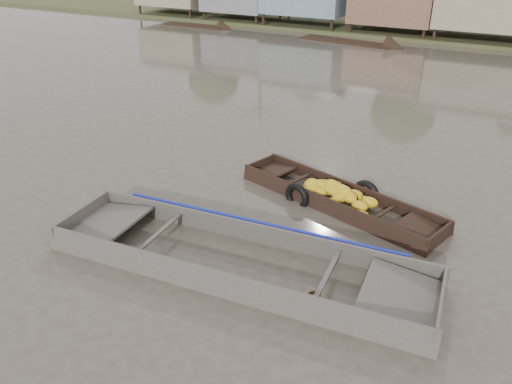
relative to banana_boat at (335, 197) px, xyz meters
The scene contains 3 objects.
ground 3.65m from the banana_boat, 119.37° to the right, with size 120.00×120.00×0.00m, color #4A4339.
banana_boat is the anchor object (origin of this frame).
viewer_boat 3.88m from the banana_boat, 101.95° to the right, with size 8.82×3.07×0.70m.
Camera 1 is at (5.70, -8.35, 6.54)m, focal length 35.00 mm.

